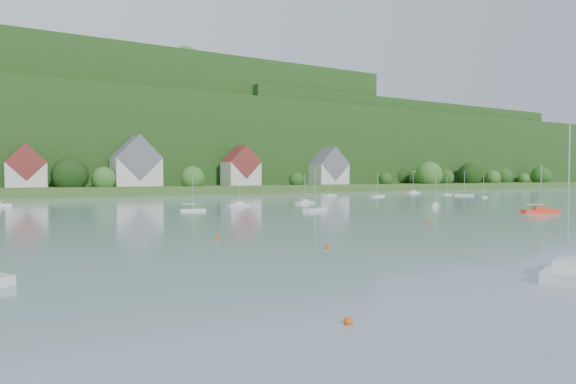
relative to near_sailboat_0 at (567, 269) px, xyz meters
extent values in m
cube|color=#33511E|center=(10.34, 177.29, 1.00)|extent=(600.00, 60.00, 3.00)
cube|color=#163D13|center=(10.34, 252.29, 19.50)|extent=(620.00, 160.00, 40.00)
cube|color=#163D13|center=(20.34, 247.29, 27.50)|extent=(240.00, 130.00, 60.00)
cube|color=#163D13|center=(170.34, 232.29, 21.50)|extent=(200.00, 110.00, 48.00)
sphere|color=#1D4D17|center=(229.16, 173.82, 5.83)|extent=(10.24, 10.24, 10.24)
sphere|color=#2E6224|center=(151.84, 157.51, 6.69)|extent=(12.88, 12.88, 12.88)
sphere|color=black|center=(149.69, 175.23, 5.90)|extent=(10.46, 10.46, 10.46)
sphere|color=#1D4D17|center=(128.77, 162.19, 4.60)|extent=(6.45, 6.45, 6.45)
sphere|color=#2E6224|center=(238.52, 167.17, 4.57)|extent=(6.37, 6.37, 6.37)
sphere|color=black|center=(162.35, 171.29, 5.97)|extent=(10.68, 10.68, 10.68)
sphere|color=black|center=(188.24, 163.71, 6.68)|extent=(12.85, 12.85, 12.85)
sphere|color=#2E6224|center=(3.54, 161.17, 5.16)|extent=(8.19, 8.19, 8.19)
sphere|color=#2E6224|center=(164.30, 167.65, 5.92)|extent=(10.50, 10.50, 10.50)
sphere|color=black|center=(163.10, 161.57, 5.12)|extent=(8.05, 8.05, 8.05)
sphere|color=#2E6224|center=(57.19, 169.38, 6.46)|extent=(12.16, 12.16, 12.16)
sphere|color=#2E6224|center=(33.33, 157.23, 5.34)|extent=(8.73, 8.73, 8.73)
sphere|color=#1D4D17|center=(208.98, 165.05, 5.02)|extent=(7.74, 7.74, 7.74)
sphere|color=#1D4D17|center=(169.38, 163.40, 5.37)|extent=(8.84, 8.84, 8.84)
sphere|color=#1D4D17|center=(246.20, 161.53, 6.17)|extent=(11.28, 11.28, 11.28)
sphere|color=#1D4D17|center=(78.18, 158.98, 4.53)|extent=(6.24, 6.24, 6.24)
sphere|color=black|center=(99.77, 171.83, 5.15)|extent=(8.16, 8.16, 8.16)
sphere|color=#2E6224|center=(155.11, 169.61, 5.13)|extent=(8.09, 8.09, 8.09)
sphere|color=#2E6224|center=(207.47, 164.59, 5.15)|extent=(8.14, 8.14, 8.14)
sphere|color=black|center=(-6.66, 163.65, 6.38)|extent=(11.92, 11.92, 11.92)
sphere|color=#1D4D17|center=(49.84, 232.32, 59.75)|extent=(12.83, 12.83, 12.83)
sphere|color=#1D4D17|center=(11.45, 256.94, 59.73)|extent=(12.73, 12.73, 12.73)
sphere|color=#1D4D17|center=(93.74, 221.83, 59.51)|extent=(11.50, 11.50, 11.50)
sphere|color=#1D4D17|center=(71.05, 252.18, 60.07)|extent=(14.65, 14.65, 14.65)
sphere|color=#2E6224|center=(49.59, 208.58, 59.59)|extent=(11.95, 11.95, 11.95)
sphere|color=#1D4D17|center=(129.78, 215.87, 59.21)|extent=(9.76, 9.76, 9.76)
sphere|color=black|center=(6.87, 220.60, 58.94)|extent=(8.21, 8.21, 8.21)
sphere|color=#2E6224|center=(-12.48, 244.39, 59.64)|extent=(12.24, 12.24, 12.24)
sphere|color=#2E6224|center=(124.85, 220.27, 59.08)|extent=(9.00, 9.00, 9.00)
sphere|color=#1D4D17|center=(111.37, 235.26, 58.91)|extent=(8.03, 8.03, 8.03)
sphere|color=#2E6224|center=(186.99, 235.60, 47.17)|extent=(9.52, 9.52, 9.52)
sphere|color=#2E6224|center=(243.54, 236.29, 47.10)|extent=(9.12, 9.12, 9.12)
sphere|color=#2E6224|center=(110.82, 235.65, 48.12)|extent=(14.97, 14.97, 14.97)
sphere|color=black|center=(172.26, 206.15, 46.82)|extent=(7.52, 7.52, 7.52)
sphere|color=#1D4D17|center=(89.01, 233.11, 47.21)|extent=(9.78, 9.78, 9.78)
sphere|color=#1D4D17|center=(130.02, 232.00, 47.61)|extent=(12.02, 12.02, 12.02)
sphere|color=black|center=(148.24, 213.31, 47.53)|extent=(11.57, 11.57, 11.57)
sphere|color=#1D4D17|center=(132.77, 200.03, 47.72)|extent=(12.65, 12.65, 12.65)
sphere|color=#2E6224|center=(152.98, 205.66, 46.95)|extent=(8.28, 8.28, 8.28)
sphere|color=black|center=(178.24, 241.60, 46.81)|extent=(7.47, 7.47, 7.47)
sphere|color=#2E6224|center=(109.48, 224.52, 47.16)|extent=(9.48, 9.48, 9.48)
sphere|color=black|center=(199.78, 248.51, 40.98)|extent=(8.43, 8.43, 8.43)
sphere|color=black|center=(192.40, 221.97, 41.87)|extent=(13.54, 13.54, 13.54)
sphere|color=black|center=(129.01, 229.64, 42.14)|extent=(15.08, 15.08, 15.08)
sphere|color=#2E6224|center=(118.75, 245.32, 42.30)|extent=(15.99, 15.99, 15.99)
sphere|color=black|center=(6.64, 249.50, 42.25)|extent=(15.72, 15.72, 15.72)
sphere|color=#2E6224|center=(228.74, 278.79, 41.98)|extent=(14.17, 14.17, 14.17)
sphere|color=#1D4D17|center=(21.22, 245.22, 41.35)|extent=(10.54, 10.54, 10.54)
sphere|color=black|center=(243.44, 211.29, 41.98)|extent=(14.14, 14.14, 14.14)
cube|color=beige|center=(-19.66, 166.29, 6.50)|extent=(12.00, 9.00, 8.00)
cube|color=maroon|center=(-19.66, 166.29, 10.50)|extent=(12.00, 9.36, 12.00)
cube|color=beige|center=(15.34, 165.29, 7.50)|extent=(16.00, 11.00, 10.00)
cube|color=slate|center=(15.34, 165.29, 12.50)|extent=(16.00, 11.44, 16.00)
cube|color=beige|center=(55.34, 163.29, 7.00)|extent=(13.00, 10.00, 9.00)
cube|color=maroon|center=(55.34, 163.29, 11.50)|extent=(13.00, 10.40, 13.00)
cube|color=beige|center=(100.34, 167.29, 7.00)|extent=(15.00, 10.00, 9.00)
cube|color=slate|center=(100.34, 167.29, 11.50)|extent=(15.00, 10.40, 15.00)
cube|color=silver|center=(0.00, 0.00, -0.12)|extent=(7.70, 4.83, 0.75)
cube|color=silver|center=(0.00, 0.00, 0.50)|extent=(2.98, 2.37, 0.50)
cylinder|color=silver|center=(0.00, 0.00, 4.92)|extent=(0.10, 0.10, 9.34)
cylinder|color=silver|center=(-1.03, -0.44, 1.15)|extent=(3.82, 1.67, 0.08)
cube|color=red|center=(53.06, 36.30, -0.17)|extent=(6.66, 4.48, 0.65)
cube|color=red|center=(53.06, 36.30, 0.40)|extent=(2.61, 2.14, 0.50)
cylinder|color=silver|center=(53.06, 36.30, 4.23)|extent=(0.10, 0.10, 8.14)
cylinder|color=silver|center=(52.18, 36.72, 1.05)|extent=(3.26, 1.63, 0.08)
sphere|color=#D04B15|center=(-18.84, -1.21, -0.50)|extent=(0.44, 0.44, 0.44)
sphere|color=#D04B15|center=(20.43, 31.89, -0.50)|extent=(0.47, 0.47, 0.47)
sphere|color=#D04B15|center=(-11.75, 29.84, -0.50)|extent=(0.43, 0.43, 0.43)
sphere|color=#D04B15|center=(-5.66, 18.95, -0.50)|extent=(0.48, 0.48, 0.48)
cube|color=silver|center=(110.29, 125.74, -0.21)|extent=(5.73, 1.65, 0.57)
cube|color=silver|center=(110.29, 125.74, 0.32)|extent=(2.01, 1.14, 0.50)
cylinder|color=silver|center=(110.29, 125.74, 3.64)|extent=(0.10, 0.10, 7.14)
cylinder|color=silver|center=(109.44, 125.73, 0.97)|extent=(3.14, 0.11, 0.08)
cube|color=silver|center=(21.17, 60.77, -0.20)|extent=(6.11, 3.84, 0.59)
cylinder|color=silver|center=(21.17, 60.77, 3.80)|extent=(0.10, 0.10, 7.42)
cylinder|color=silver|center=(20.35, 60.43, 1.00)|extent=(3.04, 1.34, 0.08)
cube|color=silver|center=(107.01, 106.27, -0.26)|extent=(4.88, 1.88, 0.48)
cylinder|color=silver|center=(107.01, 106.27, 2.95)|extent=(0.10, 0.10, 5.95)
cylinder|color=silver|center=(106.30, 106.18, 0.88)|extent=(2.61, 0.39, 0.08)
cube|color=silver|center=(66.18, 118.98, -0.19)|extent=(6.31, 3.99, 0.61)
cylinder|color=silver|center=(66.18, 118.98, 3.95)|extent=(0.10, 0.10, 7.67)
cylinder|color=silver|center=(65.34, 118.61, 1.02)|extent=(3.13, 1.40, 0.08)
cube|color=silver|center=(50.84, 58.84, -0.26)|extent=(4.37, 4.11, 0.47)
cube|color=silver|center=(50.84, 58.84, 0.22)|extent=(1.84, 1.78, 0.50)
cylinder|color=silver|center=(50.84, 58.84, 2.90)|extent=(0.10, 0.10, 5.86)
cylinder|color=silver|center=(50.31, 58.37, 0.87)|extent=(1.98, 1.78, 0.08)
cube|color=silver|center=(1.42, 72.08, -0.27)|extent=(4.81, 2.13, 0.46)
cylinder|color=silver|center=(1.42, 72.08, 2.87)|extent=(0.10, 0.10, 5.81)
cylinder|color=silver|center=(0.73, 72.20, 0.87)|extent=(2.53, 0.54, 0.08)
cube|color=silver|center=(15.54, 81.88, -0.24)|extent=(5.28, 2.16, 0.51)
cube|color=silver|center=(15.54, 81.88, 0.26)|extent=(1.92, 1.25, 0.50)
cylinder|color=silver|center=(15.54, 81.88, 3.22)|extent=(0.10, 0.10, 6.41)
cylinder|color=silver|center=(14.78, 81.77, 0.91)|extent=(2.80, 0.49, 0.08)
cube|color=silver|center=(76.05, 106.61, -0.21)|extent=(5.91, 3.13, 0.57)
cylinder|color=silver|center=(76.05, 106.61, 3.63)|extent=(0.10, 0.10, 7.12)
cylinder|color=silver|center=(75.23, 106.37, 0.97)|extent=(3.03, 0.96, 0.08)
cube|color=silver|center=(105.57, 97.51, -0.20)|extent=(4.60, 6.01, 0.60)
cylinder|color=silver|center=(105.57, 97.51, 3.87)|extent=(0.10, 0.10, 7.52)
cylinder|color=silver|center=(105.09, 98.28, 1.00)|extent=(1.81, 2.86, 0.08)
cube|color=silver|center=(34.35, 84.67, -0.24)|extent=(5.38, 2.87, 0.52)
cube|color=silver|center=(34.35, 84.67, 0.27)|extent=(2.03, 1.49, 0.50)
cylinder|color=silver|center=(34.35, 84.67, 3.26)|extent=(0.10, 0.10, 6.48)
cylinder|color=silver|center=(33.61, 84.45, 0.92)|extent=(2.76, 0.89, 0.08)
cube|color=silver|center=(99.89, 85.44, -0.25)|extent=(4.27, 4.74, 0.50)
cylinder|color=silver|center=(99.89, 85.44, 3.12)|extent=(0.10, 0.10, 6.25)
cylinder|color=silver|center=(99.41, 84.86, 0.90)|extent=(1.82, 2.17, 0.08)
camera|label=1|loc=(-32.87, -19.36, 6.08)|focal=32.32mm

